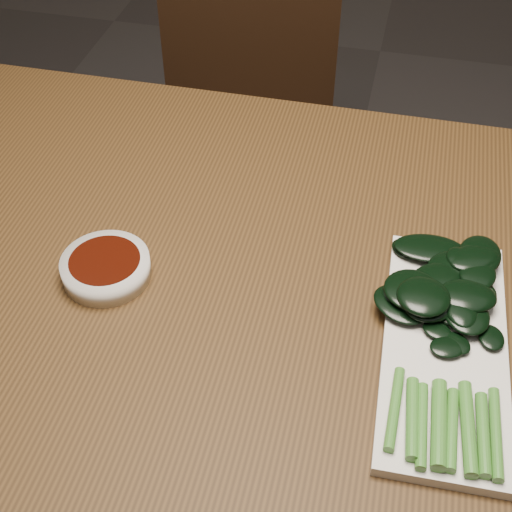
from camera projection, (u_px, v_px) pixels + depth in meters
name	position (u px, v px, depth m)	size (l,w,h in m)	color
table	(281.00, 317.00, 0.93)	(1.40, 0.80, 0.75)	#412A12
chair_far	(247.00, 136.00, 1.56)	(0.43, 0.43, 0.89)	black
sauce_bowl	(106.00, 267.00, 0.88)	(0.11, 0.11, 0.03)	silver
serving_plate	(444.00, 348.00, 0.80)	(0.15, 0.34, 0.01)	silver
gai_lan	(444.00, 306.00, 0.82)	(0.16, 0.34, 0.03)	#44852E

